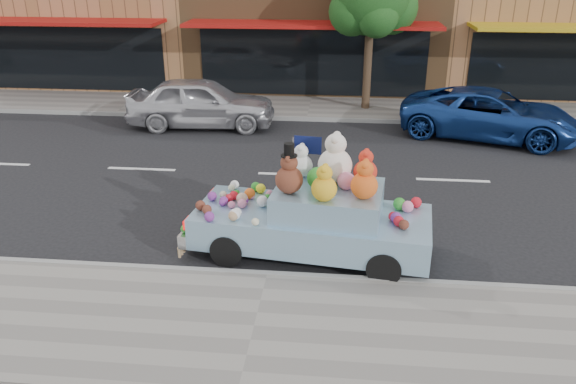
# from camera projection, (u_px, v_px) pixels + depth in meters

# --- Properties ---
(ground) EXTENTS (120.00, 120.00, 0.00)m
(ground) POSITION_uv_depth(u_px,v_px,m) (293.00, 175.00, 14.35)
(ground) COLOR black
(ground) RESTS_ON ground
(near_sidewalk) EXTENTS (60.00, 3.00, 0.12)m
(near_sidewalk) POSITION_uv_depth(u_px,v_px,m) (254.00, 329.00, 8.38)
(near_sidewalk) COLOR gray
(near_sidewalk) RESTS_ON ground
(far_sidewalk) EXTENTS (60.00, 3.00, 0.12)m
(far_sidewalk) POSITION_uv_depth(u_px,v_px,m) (309.00, 108.00, 20.27)
(far_sidewalk) COLOR gray
(far_sidewalk) RESTS_ON ground
(near_kerb) EXTENTS (60.00, 0.12, 0.13)m
(near_kerb) POSITION_uv_depth(u_px,v_px,m) (267.00, 276.00, 9.75)
(near_kerb) COLOR gray
(near_kerb) RESTS_ON ground
(far_kerb) EXTENTS (60.00, 0.12, 0.13)m
(far_kerb) POSITION_uv_depth(u_px,v_px,m) (307.00, 119.00, 18.90)
(far_kerb) COLOR gray
(far_kerb) RESTS_ON ground
(street_tree) EXTENTS (3.00, 2.70, 5.22)m
(street_tree) POSITION_uv_depth(u_px,v_px,m) (372.00, 3.00, 18.71)
(street_tree) COLOR #38281C
(street_tree) RESTS_ON ground
(car_silver) EXTENTS (4.80, 2.18, 1.60)m
(car_silver) POSITION_uv_depth(u_px,v_px,m) (201.00, 102.00, 18.01)
(car_silver) COLOR silver
(car_silver) RESTS_ON ground
(car_blue) EXTENTS (5.73, 3.91, 1.46)m
(car_blue) POSITION_uv_depth(u_px,v_px,m) (490.00, 114.00, 16.97)
(car_blue) COLOR navy
(car_blue) RESTS_ON ground
(art_car) EXTENTS (4.66, 2.28, 2.27)m
(art_car) POSITION_uv_depth(u_px,v_px,m) (314.00, 214.00, 10.31)
(art_car) COLOR black
(art_car) RESTS_ON ground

